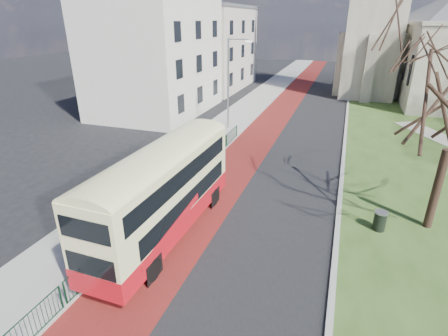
% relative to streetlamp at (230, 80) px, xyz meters
% --- Properties ---
extents(ground, '(160.00, 160.00, 0.00)m').
position_rel_streetlamp_xyz_m(ground, '(4.35, -18.00, -4.59)').
color(ground, black).
rests_on(ground, ground).
extents(road_carriageway, '(9.00, 120.00, 0.01)m').
position_rel_streetlamp_xyz_m(road_carriageway, '(5.85, 2.00, -4.59)').
color(road_carriageway, black).
rests_on(road_carriageway, ground).
extents(bus_lane, '(3.40, 120.00, 0.01)m').
position_rel_streetlamp_xyz_m(bus_lane, '(3.15, 2.00, -4.59)').
color(bus_lane, '#591414').
rests_on(bus_lane, ground).
extents(pavement_west, '(4.00, 120.00, 0.12)m').
position_rel_streetlamp_xyz_m(pavement_west, '(-0.65, 2.00, -4.53)').
color(pavement_west, gray).
rests_on(pavement_west, ground).
extents(kerb_west, '(0.25, 120.00, 0.13)m').
position_rel_streetlamp_xyz_m(kerb_west, '(1.35, 2.00, -4.53)').
color(kerb_west, '#999993').
rests_on(kerb_west, ground).
extents(kerb_east, '(0.25, 80.00, 0.13)m').
position_rel_streetlamp_xyz_m(kerb_east, '(10.45, 4.00, -4.53)').
color(kerb_east, '#999993').
rests_on(kerb_east, ground).
extents(pedestrian_railing, '(0.07, 24.00, 1.12)m').
position_rel_streetlamp_xyz_m(pedestrian_railing, '(1.40, -14.00, -4.04)').
color(pedestrian_railing, '#0B321C').
rests_on(pedestrian_railing, ground).
extents(street_block_near, '(10.30, 14.30, 13.00)m').
position_rel_streetlamp_xyz_m(street_block_near, '(-9.65, 4.00, 1.92)').
color(street_block_near, silver).
rests_on(street_block_near, ground).
extents(street_block_far, '(10.30, 16.30, 11.50)m').
position_rel_streetlamp_xyz_m(street_block_far, '(-9.65, 20.00, 1.17)').
color(street_block_far, beige).
rests_on(street_block_far, ground).
extents(streetlamp, '(2.13, 0.18, 8.00)m').
position_rel_streetlamp_xyz_m(streetlamp, '(0.00, 0.00, 0.00)').
color(streetlamp, gray).
rests_on(streetlamp, pavement_west).
extents(bus, '(2.59, 10.24, 4.26)m').
position_rel_streetlamp_xyz_m(bus, '(2.60, -17.60, -2.16)').
color(bus, '#B01019').
rests_on(bus, ground).
extents(litter_bin, '(0.71, 0.71, 1.00)m').
position_rel_streetlamp_xyz_m(litter_bin, '(12.35, -13.96, -4.05)').
color(litter_bin, black).
rests_on(litter_bin, grass_green).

